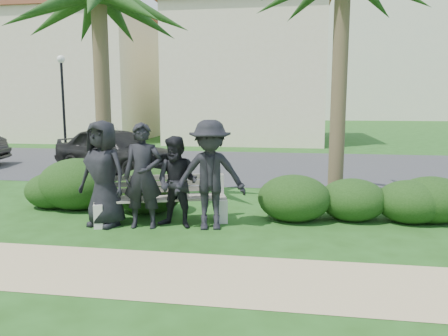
{
  "coord_description": "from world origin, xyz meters",
  "views": [
    {
      "loc": [
        1.55,
        -6.96,
        2.2
      ],
      "look_at": [
        0.28,
        1.0,
        0.97
      ],
      "focal_mm": 35.0,
      "sensor_mm": 36.0,
      "label": 1
    }
  ],
  "objects_px": {
    "street_lamp": "(62,85)",
    "man_a": "(103,174)",
    "man_c": "(177,182)",
    "man_d": "(210,175)",
    "park_bench": "(162,202)",
    "man_b": "(143,176)",
    "car_a": "(115,150)"
  },
  "relations": [
    {
      "from": "street_lamp",
      "to": "man_a",
      "type": "height_order",
      "value": "street_lamp"
    },
    {
      "from": "man_c",
      "to": "man_d",
      "type": "height_order",
      "value": "man_d"
    },
    {
      "from": "park_bench",
      "to": "man_a",
      "type": "xyz_separation_m",
      "value": [
        -0.95,
        -0.37,
        0.57
      ]
    },
    {
      "from": "man_a",
      "to": "man_b",
      "type": "height_order",
      "value": "man_a"
    },
    {
      "from": "car_a",
      "to": "man_c",
      "type": "bearing_deg",
      "value": -124.74
    },
    {
      "from": "man_d",
      "to": "street_lamp",
      "type": "bearing_deg",
      "value": 117.12
    },
    {
      "from": "man_a",
      "to": "man_d",
      "type": "bearing_deg",
      "value": 17.73
    },
    {
      "from": "park_bench",
      "to": "street_lamp",
      "type": "bearing_deg",
      "value": 107.62
    },
    {
      "from": "man_c",
      "to": "man_d",
      "type": "bearing_deg",
      "value": 11.46
    },
    {
      "from": "man_b",
      "to": "man_c",
      "type": "bearing_deg",
      "value": 2.44
    },
    {
      "from": "man_a",
      "to": "man_c",
      "type": "xyz_separation_m",
      "value": [
        1.32,
        0.1,
        -0.13
      ]
    },
    {
      "from": "man_d",
      "to": "man_b",
      "type": "bearing_deg",
      "value": 173.95
    },
    {
      "from": "man_b",
      "to": "man_d",
      "type": "distance_m",
      "value": 1.17
    },
    {
      "from": "park_bench",
      "to": "man_c",
      "type": "xyz_separation_m",
      "value": [
        0.36,
        -0.27,
        0.43
      ]
    },
    {
      "from": "park_bench",
      "to": "man_b",
      "type": "bearing_deg",
      "value": -138.77
    },
    {
      "from": "man_a",
      "to": "man_c",
      "type": "relative_size",
      "value": 1.17
    },
    {
      "from": "man_a",
      "to": "man_b",
      "type": "distance_m",
      "value": 0.73
    },
    {
      "from": "man_b",
      "to": "man_d",
      "type": "height_order",
      "value": "man_d"
    },
    {
      "from": "man_a",
      "to": "car_a",
      "type": "height_order",
      "value": "man_a"
    },
    {
      "from": "man_b",
      "to": "car_a",
      "type": "height_order",
      "value": "man_b"
    },
    {
      "from": "park_bench",
      "to": "man_c",
      "type": "distance_m",
      "value": 0.63
    },
    {
      "from": "man_b",
      "to": "man_d",
      "type": "xyz_separation_m",
      "value": [
        1.17,
        0.1,
        0.03
      ]
    },
    {
      "from": "street_lamp",
      "to": "car_a",
      "type": "xyz_separation_m",
      "value": [
        5.11,
        -6.24,
        -2.23
      ]
    },
    {
      "from": "man_c",
      "to": "park_bench",
      "type": "bearing_deg",
      "value": 155.08
    },
    {
      "from": "street_lamp",
      "to": "man_c",
      "type": "height_order",
      "value": "street_lamp"
    },
    {
      "from": "street_lamp",
      "to": "man_d",
      "type": "distance_m",
      "value": 14.99
    },
    {
      "from": "street_lamp",
      "to": "man_b",
      "type": "height_order",
      "value": "street_lamp"
    },
    {
      "from": "man_c",
      "to": "car_a",
      "type": "height_order",
      "value": "man_c"
    },
    {
      "from": "man_a",
      "to": "car_a",
      "type": "distance_m",
      "value": 5.97
    },
    {
      "from": "park_bench",
      "to": "man_d",
      "type": "relative_size",
      "value": 1.33
    },
    {
      "from": "street_lamp",
      "to": "man_c",
      "type": "relative_size",
      "value": 2.66
    },
    {
      "from": "street_lamp",
      "to": "man_c",
      "type": "bearing_deg",
      "value": -53.79
    }
  ]
}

